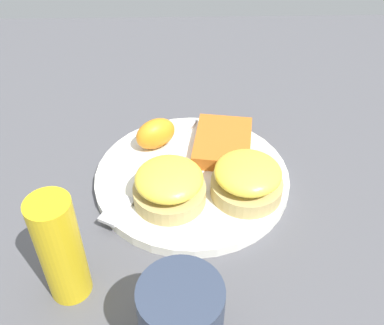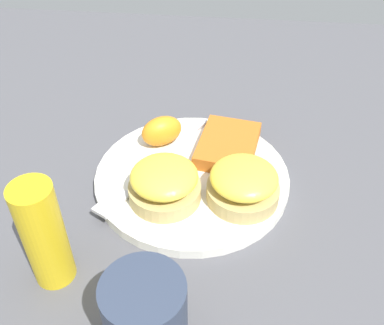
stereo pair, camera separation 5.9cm
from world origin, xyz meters
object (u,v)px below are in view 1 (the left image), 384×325
Objects in this scene: hashbrown_patty at (223,142)px; orange_wedge at (156,134)px; condiment_bottle at (61,250)px; sandwich_benedict_right at (247,179)px; sandwich_benedict_left at (169,185)px; fork at (150,172)px.

hashbrown_patty is 1.76× the size of orange_wedge.
condiment_bottle is (0.23, -0.08, 0.03)m from orange_wedge.
sandwich_benedict_right is 0.87× the size of hashbrown_patty.
sandwich_benedict_left is 1.52× the size of orange_wedge.
condiment_bottle reaches higher than sandwich_benedict_right.
fork is (0.06, -0.01, -0.02)m from orange_wedge.
sandwich_benedict_right is (-0.01, 0.10, 0.00)m from sandwich_benedict_left.
condiment_bottle is (0.13, -0.20, 0.03)m from sandwich_benedict_right.
orange_wedge is at bearing 159.65° from condiment_bottle.
hashbrown_patty is 0.29m from condiment_bottle.
hashbrown_patty is at bearing 117.20° from fork.
orange_wedge reaches higher than hashbrown_patty.
condiment_bottle reaches higher than fork.
sandwich_benedict_right is at bearing 72.09° from fork.
condiment_bottle is (0.22, -0.18, 0.04)m from hashbrown_patty.
hashbrown_patty is 0.80× the size of condiment_bottle.
orange_wedge reaches higher than fork.
sandwich_benedict_right is 0.10m from hashbrown_patty.
orange_wedge is 0.28× the size of fork.
orange_wedge is 0.24m from condiment_bottle.
condiment_bottle is (0.12, -0.11, 0.03)m from sandwich_benedict_left.
orange_wedge is at bearing -130.26° from sandwich_benedict_right.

